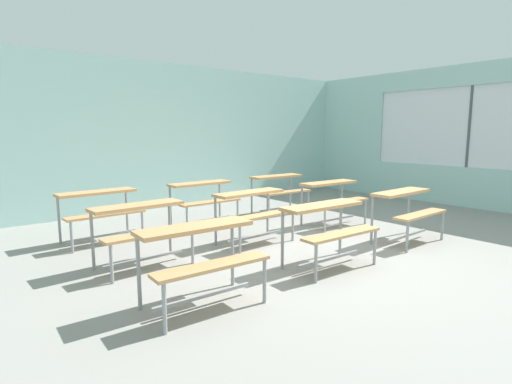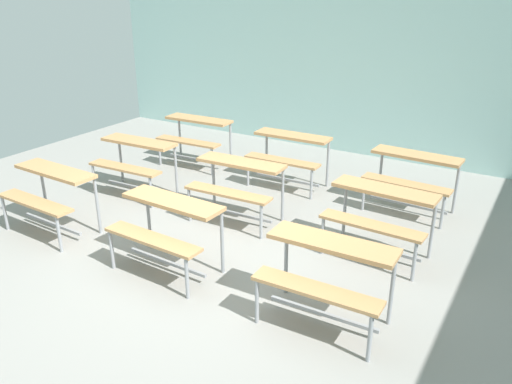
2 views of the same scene
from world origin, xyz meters
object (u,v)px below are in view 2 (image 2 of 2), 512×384
object	(u,v)px
desk_bench_r0c0	(49,187)
desk_bench_r2c0	(195,131)
desk_bench_r2c2	(413,170)
desk_bench_r1c2	(380,207)
desk_bench_r0c1	(166,220)
desk_bench_r1c1	(237,178)
desk_bench_r1c0	(134,155)
desk_bench_r2c1	(289,148)
desk_bench_r0c2	(327,265)

from	to	relation	value
desk_bench_r0c0	desk_bench_r2c0	xyz separation A→B (m)	(-0.02, 2.79, 0.00)
desk_bench_r0c0	desk_bench_r2c2	distance (m)	4.40
desk_bench_r0c0	desk_bench_r1c2	distance (m)	3.74
desk_bench_r0c1	desk_bench_r1c2	world-z (taller)	same
desk_bench_r1c1	desk_bench_r1c2	world-z (taller)	same
desk_bench_r0c1	desk_bench_r0c0	bearing A→B (deg)	-177.75
desk_bench_r1c0	desk_bench_r1c2	distance (m)	3.45
desk_bench_r0c1	desk_bench_r2c0	bearing A→B (deg)	124.43
desk_bench_r2c0	desk_bench_r2c1	size ratio (longest dim) A/B	1.01
desk_bench_r1c2	desk_bench_r2c2	world-z (taller)	same
desk_bench_r0c2	desk_bench_r1c1	world-z (taller)	same
desk_bench_r1c1	desk_bench_r2c1	bearing A→B (deg)	88.11
desk_bench_r0c0	desk_bench_r1c1	bearing A→B (deg)	41.12
desk_bench_r1c0	desk_bench_r2c0	bearing A→B (deg)	89.26
desk_bench_r1c1	desk_bench_r2c1	size ratio (longest dim) A/B	1.01
desk_bench_r0c2	desk_bench_r1c2	distance (m)	1.39
desk_bench_r2c1	desk_bench_r2c2	distance (m)	1.75
desk_bench_r2c0	desk_bench_r0c0	bearing A→B (deg)	-91.94
desk_bench_r0c1	desk_bench_r2c0	xyz separation A→B (m)	(-1.76, 2.79, 0.00)
desk_bench_r0c1	desk_bench_r2c0	size ratio (longest dim) A/B	1.00
desk_bench_r2c0	desk_bench_r0c2	bearing A→B (deg)	-40.87
desk_bench_r1c2	desk_bench_r0c0	bearing A→B (deg)	-155.35
desk_bench_r1c0	desk_bench_r2c1	bearing A→B (deg)	36.75
desk_bench_r0c2	desk_bench_r2c1	size ratio (longest dim) A/B	1.00
desk_bench_r2c0	desk_bench_r1c0	bearing A→B (deg)	-90.76
desk_bench_r0c1	desk_bench_r1c0	bearing A→B (deg)	143.52
desk_bench_r1c0	desk_bench_r0c2	bearing A→B (deg)	-23.95
desk_bench_r0c2	desk_bench_r1c2	world-z (taller)	same
desk_bench_r0c2	desk_bench_r2c0	size ratio (longest dim) A/B	0.99
desk_bench_r1c1	desk_bench_r0c1	bearing A→B (deg)	-90.10
desk_bench_r2c0	desk_bench_r2c2	distance (m)	3.46
desk_bench_r0c2	desk_bench_r2c0	distance (m)	4.47
desk_bench_r0c0	desk_bench_r0c2	xyz separation A→B (m)	(3.47, 0.01, 0.00)
desk_bench_r0c2	desk_bench_r1c1	bearing A→B (deg)	141.51
desk_bench_r1c1	desk_bench_r1c2	distance (m)	1.77
desk_bench_r1c0	desk_bench_r2c2	distance (m)	3.68
desk_bench_r0c2	desk_bench_r2c1	distance (m)	3.26
desk_bench_r1c1	desk_bench_r2c2	world-z (taller)	same
desk_bench_r2c0	desk_bench_r1c1	bearing A→B (deg)	-42.19
desk_bench_r0c0	desk_bench_r2c2	size ratio (longest dim) A/B	1.00
desk_bench_r0c1	desk_bench_r1c2	distance (m)	2.21
desk_bench_r1c2	desk_bench_r2c1	xyz separation A→B (m)	(-1.78, 1.34, 0.00)
desk_bench_r0c1	desk_bench_r1c1	bearing A→B (deg)	94.25
desk_bench_r1c1	desk_bench_r2c0	size ratio (longest dim) A/B	1.00
desk_bench_r0c1	desk_bench_r1c2	xyz separation A→B (m)	(1.72, 1.39, 0.00)
desk_bench_r0c2	desk_bench_r1c1	size ratio (longest dim) A/B	0.99
desk_bench_r1c0	desk_bench_r0c1	bearing A→B (deg)	-40.91
desk_bench_r0c0	desk_bench_r0c2	bearing A→B (deg)	2.52
desk_bench_r0c1	desk_bench_r1c1	xyz separation A→B (m)	(-0.05, 1.36, 0.00)
desk_bench_r0c1	desk_bench_r2c2	world-z (taller)	same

